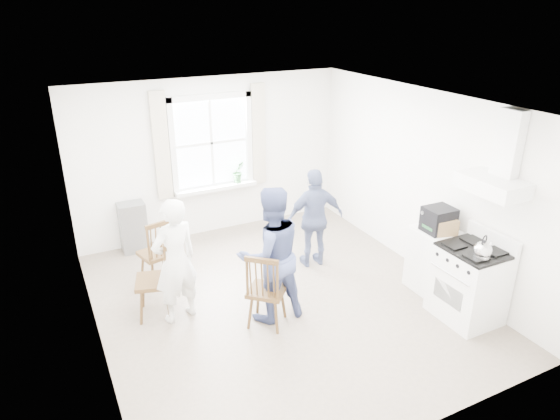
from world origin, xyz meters
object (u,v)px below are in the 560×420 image
object	(u,v)px
stereo_stack	(439,220)
windsor_chair_a	(159,246)
low_cabinet	(433,260)
person_left	(175,261)
windsor_chair_b	(264,284)
person_mid	(271,255)
gas_stove	(469,283)
windsor_chair_c	(161,269)
person_right	(315,218)

from	to	relation	value
stereo_stack	windsor_chair_a	xyz separation A→B (m)	(-3.23, 1.77, -0.45)
low_cabinet	person_left	xyz separation A→B (m)	(-3.27, 0.88, 0.35)
windsor_chair_b	person_mid	xyz separation A→B (m)	(0.18, 0.20, 0.25)
gas_stove	stereo_stack	distance (m)	0.88
gas_stove	person_left	bearing A→B (deg)	153.73
gas_stove	windsor_chair_a	world-z (taller)	gas_stove
gas_stove	windsor_chair_c	world-z (taller)	gas_stove
windsor_chair_a	gas_stove	bearing A→B (deg)	-37.24
person_right	person_mid	bearing A→B (deg)	46.04
windsor_chair_b	low_cabinet	bearing A→B (deg)	-4.90
gas_stove	low_cabinet	bearing A→B (deg)	84.32
windsor_chair_a	person_left	xyz separation A→B (m)	(-0.00, -0.85, 0.19)
gas_stove	windsor_chair_b	distance (m)	2.52
gas_stove	person_right	distance (m)	2.28
windsor_chair_a	low_cabinet	bearing A→B (deg)	-27.90
low_cabinet	person_left	distance (m)	3.40
gas_stove	person_left	distance (m)	3.58
windsor_chair_b	person_left	distance (m)	1.10
gas_stove	person_left	xyz separation A→B (m)	(-3.20, 1.58, 0.31)
windsor_chair_a	person_right	xyz separation A→B (m)	(2.20, -0.40, 0.13)
person_left	person_right	distance (m)	2.25
windsor_chair_a	stereo_stack	bearing A→B (deg)	-28.73
windsor_chair_c	person_mid	world-z (taller)	person_mid
windsor_chair_a	person_left	size ratio (longest dim) A/B	0.63
windsor_chair_b	windsor_chair_c	distance (m)	1.31
windsor_chair_a	windsor_chair_b	distance (m)	1.74
windsor_chair_b	windsor_chair_a	bearing A→B (deg)	119.20
stereo_stack	windsor_chair_b	bearing A→B (deg)	174.03
low_cabinet	windsor_chair_c	world-z (taller)	windsor_chair_c
person_right	windsor_chair_b	bearing A→B (deg)	47.34
windsor_chair_a	windsor_chair_b	world-z (taller)	windsor_chair_a
windsor_chair_c	person_left	size ratio (longest dim) A/B	0.66
windsor_chair_a	windsor_chair_b	size ratio (longest dim) A/B	1.00
windsor_chair_c	windsor_chair_a	bearing A→B (deg)	78.31
person_mid	stereo_stack	bearing A→B (deg)	169.06
windsor_chair_c	person_left	xyz separation A→B (m)	(0.13, -0.18, 0.16)
person_left	person_mid	bearing A→B (deg)	140.05
low_cabinet	windsor_chair_c	bearing A→B (deg)	162.73
person_left	windsor_chair_c	bearing A→B (deg)	-68.57
windsor_chair_a	windsor_chair_c	size ratio (longest dim) A/B	0.96
windsor_chair_c	person_right	xyz separation A→B (m)	(2.33, 0.27, 0.11)
low_cabinet	person_right	distance (m)	1.73
low_cabinet	windsor_chair_a	distance (m)	3.70
windsor_chair_a	person_mid	world-z (taller)	person_mid
windsor_chair_a	person_left	world-z (taller)	person_left
gas_stove	windsor_chair_a	distance (m)	4.02
gas_stove	person_right	world-z (taller)	person_right
gas_stove	person_mid	bearing A→B (deg)	152.95
gas_stove	stereo_stack	world-z (taller)	stereo_stack
gas_stove	windsor_chair_c	bearing A→B (deg)	152.19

